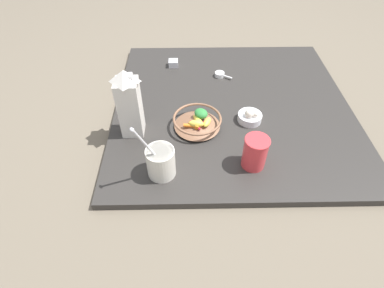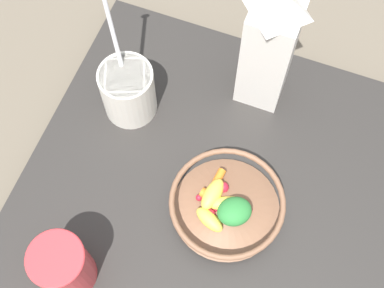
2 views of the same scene
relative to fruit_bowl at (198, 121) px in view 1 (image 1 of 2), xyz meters
name	(u,v)px [view 1 (image 1 of 2)]	position (x,y,z in m)	size (l,w,h in m)	color
ground_plane	(232,109)	(0.15, -0.17, -0.07)	(6.00, 6.00, 0.00)	#665B4C
countertop	(232,107)	(0.15, -0.17, -0.05)	(1.07, 1.07, 0.03)	#2D2B28
fruit_bowl	(198,121)	(0.00, 0.00, 0.00)	(0.20, 0.20, 0.08)	brown
milk_carton	(129,103)	(-0.02, 0.26, 0.11)	(0.09, 0.09, 0.29)	silver
yogurt_tub	(161,161)	(-0.24, 0.14, 0.03)	(0.12, 0.13, 0.27)	silver
drinking_cup	(255,152)	(-0.21, -0.20, 0.03)	(0.09, 0.09, 0.13)	#DB383D
spice_jar	(173,63)	(0.49, 0.11, -0.02)	(0.05, 0.05, 0.03)	silver
measuring_scoop	(220,75)	(0.39, -0.13, -0.02)	(0.06, 0.08, 0.02)	white
garlic_bowl	(250,117)	(0.04, -0.23, -0.01)	(0.10, 0.10, 0.07)	white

